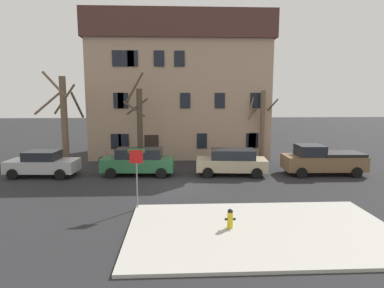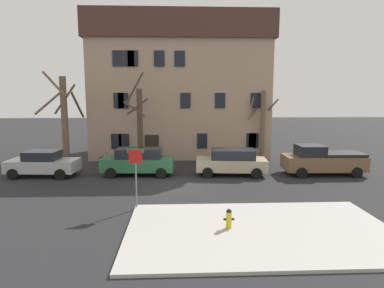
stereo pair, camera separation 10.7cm
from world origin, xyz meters
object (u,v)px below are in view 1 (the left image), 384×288
tree_bare_mid (139,125)px  pickup_truck_brown (323,160)px  car_silver_sedan (43,164)px  tree_bare_far (262,123)px  street_sign_pole (137,168)px  tree_bare_near (64,118)px  bicycle_leaning (110,161)px  building_main (180,86)px  fire_hydrant (230,218)px  car_green_wagon (138,161)px  car_beige_wagon (232,162)px

tree_bare_mid → pickup_truck_brown: (12.36, -3.15, -2.14)m
tree_bare_mid → car_silver_sedan: 6.97m
tree_bare_far → street_sign_pole: tree_bare_far is taller
tree_bare_near → pickup_truck_brown: size_ratio=1.31×
tree_bare_far → street_sign_pole: 14.01m
tree_bare_near → tree_bare_mid: bearing=0.5°
street_sign_pole → bicycle_leaning: (-3.14, 9.71, -1.61)m
tree_bare_near → pickup_truck_brown: tree_bare_near is taller
building_main → tree_bare_mid: building_main is taller
tree_bare_mid → building_main: bearing=59.7°
street_sign_pole → tree_bare_mid: bearing=95.2°
fire_hydrant → tree_bare_far: bearing=71.1°
tree_bare_near → tree_bare_mid: tree_bare_mid is taller
car_green_wagon → pickup_truck_brown: 12.18m
tree_bare_near → pickup_truck_brown: 18.19m
tree_bare_near → car_silver_sedan: tree_bare_near is taller
car_beige_wagon → fire_hydrant: (-1.59, -9.17, -0.38)m
tree_bare_far → pickup_truck_brown: (2.95, -4.64, -2.08)m
fire_hydrant → street_sign_pole: 4.89m
building_main → tree_bare_mid: size_ratio=2.20×
building_main → street_sign_pole: (-2.14, -14.72, -4.03)m
car_green_wagon → street_sign_pole: bearing=-84.2°
car_silver_sedan → fire_hydrant: car_silver_sedan is taller
bicycle_leaning → tree_bare_mid: bearing=-3.5°
car_green_wagon → fire_hydrant: bearing=-64.1°
tree_bare_mid → pickup_truck_brown: tree_bare_mid is taller
car_green_wagon → car_beige_wagon: size_ratio=1.01×
car_green_wagon → pickup_truck_brown: bearing=-1.4°
tree_bare_mid → car_silver_sedan: tree_bare_mid is taller
tree_bare_far → car_green_wagon: tree_bare_far is taller
bicycle_leaning → fire_hydrant: bearing=-60.5°
tree_bare_mid → car_green_wagon: (0.19, -2.85, -2.16)m
car_green_wagon → car_beige_wagon: bearing=-1.7°
tree_bare_far → bicycle_leaning: 12.06m
street_sign_pole → pickup_truck_brown: bearing=29.2°
building_main → pickup_truck_brown: 13.49m
tree_bare_far → tree_bare_near: bearing=-174.1°
pickup_truck_brown → bicycle_leaning: (-14.63, 3.29, -0.58)m
tree_bare_mid → fire_hydrant: size_ratio=9.02×
building_main → street_sign_pole: bearing=-98.3°
tree_bare_near → fire_hydrant: size_ratio=8.97×
tree_bare_near → street_sign_pole: bearing=-56.8°
building_main → car_silver_sedan: 13.06m
car_green_wagon → car_beige_wagon: 6.13m
car_silver_sedan → fire_hydrant: size_ratio=5.89×
tree_bare_far → car_beige_wagon: (-3.10, -4.52, -2.14)m
tree_bare_near → car_beige_wagon: size_ratio=1.46×
tree_bare_mid → tree_bare_near: bearing=-179.5°
car_beige_wagon → fire_hydrant: size_ratio=6.14×
bicycle_leaning → car_silver_sedan: bearing=-141.2°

